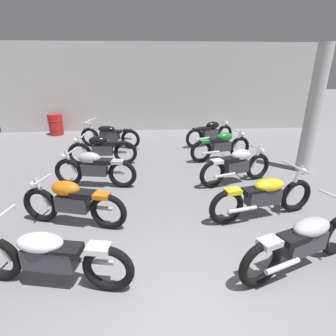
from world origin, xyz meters
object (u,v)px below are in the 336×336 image
object	(u,v)px
motorcycle_left_row_0	(49,256)
motorcycle_left_row_3	(102,149)
support_pillar	(313,112)
motorcycle_right_row_0	(304,241)
motorcycle_right_row_3	(221,145)
oil_drum	(56,125)
motorcycle_right_row_4	(210,133)
motorcycle_left_row_2	(94,168)
motorcycle_left_row_4	(109,135)
motorcycle_right_row_1	(264,195)
motorcycle_left_row_1	(72,202)
motorcycle_right_row_2	(237,165)

from	to	relation	value
motorcycle_left_row_0	motorcycle_left_row_3	bearing A→B (deg)	90.77
support_pillar	motorcycle_right_row_0	world-z (taller)	support_pillar
motorcycle_right_row_3	oil_drum	distance (m)	6.98
motorcycle_left_row_0	motorcycle_right_row_4	bearing A→B (deg)	61.11
support_pillar	motorcycle_left_row_0	world-z (taller)	support_pillar
motorcycle_left_row_2	motorcycle_right_row_0	distance (m)	4.50
motorcycle_left_row_2	motorcycle_right_row_3	size ratio (longest dim) A/B	1.01
motorcycle_left_row_0	motorcycle_right_row_3	bearing A→B (deg)	53.58
motorcycle_left_row_0	motorcycle_left_row_4	distance (m)	6.26
motorcycle_right_row_0	motorcycle_right_row_4	xyz separation A→B (m)	(0.09, 6.22, 0.01)
support_pillar	motorcycle_left_row_4	bearing A→B (deg)	154.95
motorcycle_left_row_3	motorcycle_left_row_4	world-z (taller)	motorcycle_left_row_4
motorcycle_left_row_2	motorcycle_right_row_1	xyz separation A→B (m)	(3.38, -1.62, -0.01)
motorcycle_left_row_1	motorcycle_left_row_3	distance (m)	3.13
oil_drum	motorcycle_right_row_3	bearing A→B (deg)	-31.01
motorcycle_left_row_3	motorcycle_right_row_2	size ratio (longest dim) A/B	1.03
support_pillar	motorcycle_left_row_3	size ratio (longest dim) A/B	1.62
support_pillar	motorcycle_left_row_2	size ratio (longest dim) A/B	1.63
motorcycle_left_row_3	motorcycle_right_row_1	distance (m)	4.65
motorcycle_left_row_0	oil_drum	size ratio (longest dim) A/B	2.53
oil_drum	motorcycle_right_row_0	bearing A→B (deg)	-54.18
motorcycle_left_row_3	motorcycle_right_row_1	bearing A→B (deg)	-42.21
motorcycle_left_row_3	motorcycle_right_row_1	size ratio (longest dim) A/B	0.92
support_pillar	motorcycle_right_row_0	distance (m)	4.31
support_pillar	motorcycle_left_row_1	xyz separation A→B (m)	(-5.54, -2.25, -1.14)
motorcycle_left_row_2	motorcycle_left_row_1	bearing A→B (deg)	-92.81
motorcycle_left_row_4	motorcycle_left_row_1	bearing A→B (deg)	-89.93
motorcycle_left_row_4	motorcycle_right_row_3	bearing A→B (deg)	-24.18
motorcycle_left_row_1	motorcycle_left_row_4	distance (m)	4.84
motorcycle_left_row_3	oil_drum	xyz separation A→B (m)	(-2.48, 3.73, -0.03)
motorcycle_left_row_0	motorcycle_right_row_1	bearing A→B (deg)	22.73
motorcycle_right_row_3	support_pillar	bearing A→B (deg)	-26.56
motorcycle_left_row_2	motorcycle_right_row_0	size ratio (longest dim) A/B	0.95
motorcycle_left_row_2	oil_drum	distance (m)	5.81
motorcycle_left_row_0	motorcycle_left_row_3	world-z (taller)	motorcycle_left_row_0
motorcycle_left_row_1	motorcycle_right_row_0	distance (m)	3.72
motorcycle_left_row_0	motorcycle_left_row_2	distance (m)	3.04
motorcycle_left_row_4	motorcycle_right_row_3	world-z (taller)	motorcycle_left_row_4
support_pillar	motorcycle_left_row_1	size ratio (longest dim) A/B	1.66
motorcycle_right_row_3	oil_drum	bearing A→B (deg)	148.99
support_pillar	motorcycle_right_row_2	bearing A→B (deg)	-161.90
motorcycle_right_row_2	oil_drum	bearing A→B (deg)	138.19
motorcycle_left_row_3	oil_drum	distance (m)	4.47
motorcycle_left_row_3	motorcycle_left_row_0	bearing A→B (deg)	-89.23
support_pillar	motorcycle_right_row_0	xyz separation A→B (m)	(-2.08, -3.60, -1.15)
motorcycle_left_row_3	motorcycle_left_row_1	bearing A→B (deg)	-90.34
motorcycle_right_row_1	oil_drum	distance (m)	9.06
motorcycle_left_row_1	motorcycle_left_row_0	bearing A→B (deg)	-86.75
motorcycle_left_row_4	oil_drum	size ratio (longest dim) A/B	2.50
motorcycle_left_row_2	oil_drum	world-z (taller)	motorcycle_left_row_2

